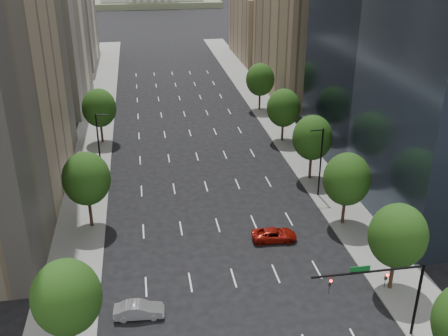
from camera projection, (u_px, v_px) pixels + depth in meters
sidewalk_left at (84, 195)px, 65.62m from camera, size 6.00×200.00×0.15m
sidewalk_right at (320, 177)px, 70.22m from camera, size 6.00×200.00×0.15m
midrise_cream_left at (39, 8)px, 95.61m from camera, size 14.00×30.00×35.00m
filler_left at (65, 26)px, 128.77m from camera, size 14.00×26.00×18.00m
parking_tan_right at (305, 18)px, 101.38m from camera, size 14.00×30.00×30.00m
filler_right at (264, 26)px, 133.92m from camera, size 14.00×26.00×16.00m
tree_right_1 at (398, 236)px, 46.10m from camera, size 5.20×5.20×8.75m
tree_right_2 at (347, 179)px, 56.93m from camera, size 5.20×5.20×8.61m
tree_right_3 at (312, 138)px, 67.59m from camera, size 5.20×5.20×8.89m
tree_right_4 at (284, 108)px, 80.35m from camera, size 5.20×5.20×8.46m
tree_right_5 at (260, 80)px, 94.60m from camera, size 5.20×5.20×8.75m
tree_left_0 at (67, 297)px, 38.34m from camera, size 5.20×5.20×8.75m
tree_left_1 at (86, 179)px, 56.22m from camera, size 5.20×5.20×8.97m
tree_left_2 at (99, 108)px, 79.69m from camera, size 5.20×5.20×8.68m
streetlight_rn at (320, 161)px, 63.45m from camera, size 1.70×0.20×9.00m
streetlight_ln at (99, 144)px, 68.44m from camera, size 1.70×0.20×9.00m
traffic_signal at (391, 287)px, 40.43m from camera, size 9.12×0.40×7.38m
car_silver at (139, 310)px, 44.67m from camera, size 4.39×1.75×1.42m
car_red_far at (274, 235)px, 55.83m from camera, size 4.95×2.52×1.34m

